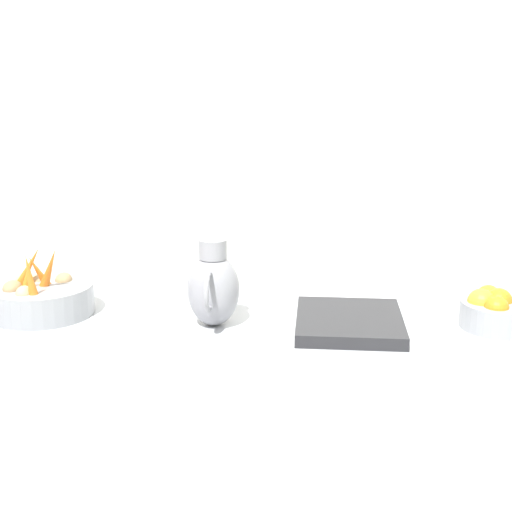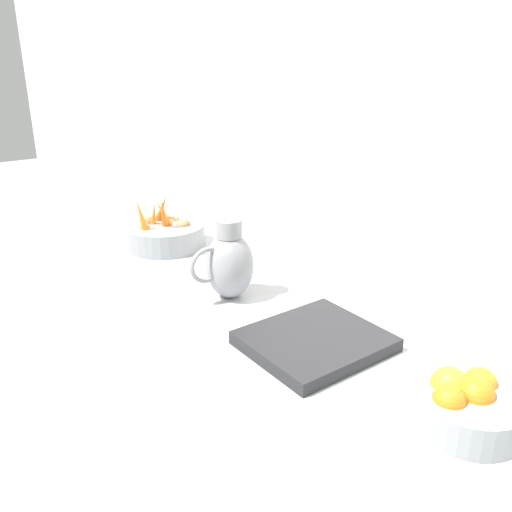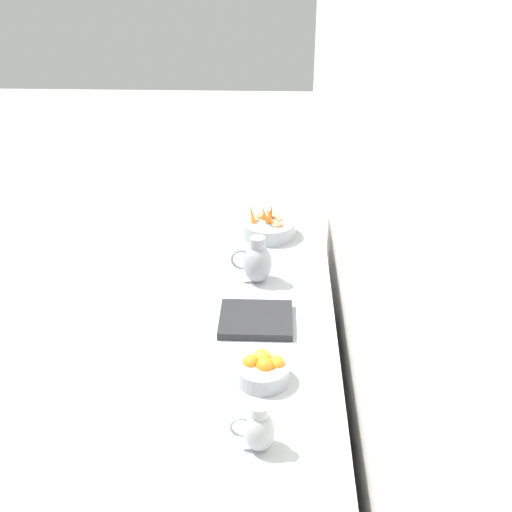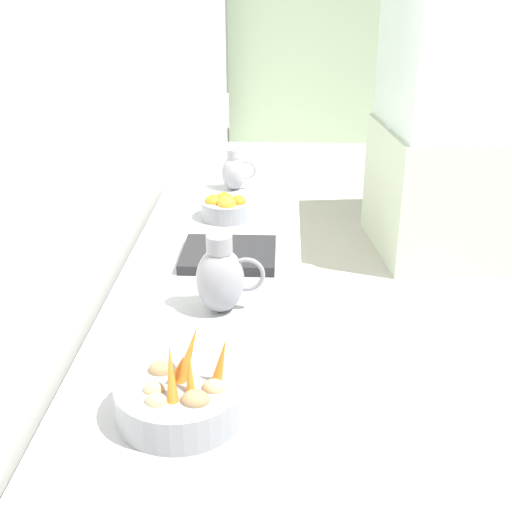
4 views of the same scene
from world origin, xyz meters
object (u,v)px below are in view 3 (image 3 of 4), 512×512
(vegetable_colander, at_px, (269,228))
(metal_pitcher_tall, at_px, (257,262))
(metal_pitcher_short, at_px, (259,429))
(orange_bowl, at_px, (263,370))

(vegetable_colander, xyz_separation_m, metal_pitcher_tall, (0.05, 0.53, 0.06))
(vegetable_colander, xyz_separation_m, metal_pitcher_short, (0.00, 1.73, 0.03))
(orange_bowl, height_order, metal_pitcher_tall, metal_pitcher_tall)
(orange_bowl, bearing_deg, vegetable_colander, -89.89)
(vegetable_colander, distance_m, metal_pitcher_short, 1.73)
(metal_pitcher_tall, distance_m, metal_pitcher_short, 1.20)
(vegetable_colander, distance_m, orange_bowl, 1.34)
(vegetable_colander, relative_size, metal_pitcher_short, 1.59)
(vegetable_colander, relative_size, orange_bowl, 1.42)
(metal_pitcher_tall, bearing_deg, metal_pitcher_short, 92.28)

